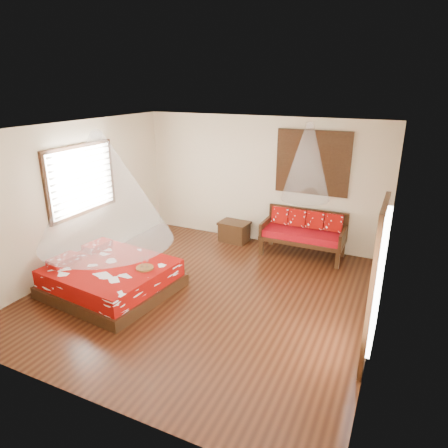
# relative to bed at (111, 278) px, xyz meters

# --- Properties ---
(room) EXTENTS (5.54, 5.54, 2.84)m
(room) POSITION_rel_bed_xyz_m (1.52, 0.59, 1.15)
(room) COLOR black
(room) RESTS_ON ground
(bed) EXTENTS (2.17, 2.00, 0.63)m
(bed) POSITION_rel_bed_xyz_m (0.00, 0.00, 0.00)
(bed) COLOR black
(bed) RESTS_ON floor
(daybed) EXTENTS (1.70, 0.75, 0.94)m
(daybed) POSITION_rel_bed_xyz_m (2.63, 2.97, 0.27)
(daybed) COLOR black
(daybed) RESTS_ON floor
(storage_chest) EXTENTS (0.69, 0.53, 0.46)m
(storage_chest) POSITION_rel_bed_xyz_m (1.01, 3.04, -0.02)
(storage_chest) COLOR black
(storage_chest) RESTS_ON floor
(shutter_panel) EXTENTS (1.52, 0.06, 1.32)m
(shutter_panel) POSITION_rel_bed_xyz_m (2.63, 3.31, 1.65)
(shutter_panel) COLOR black
(shutter_panel) RESTS_ON wall_back
(window_left) EXTENTS (0.10, 1.74, 1.34)m
(window_left) POSITION_rel_bed_xyz_m (-1.19, 0.79, 1.45)
(window_left) COLOR black
(window_left) RESTS_ON wall_left
(glazed_door) EXTENTS (0.08, 1.02, 2.16)m
(glazed_door) POSITION_rel_bed_xyz_m (4.23, -0.01, 0.82)
(glazed_door) COLOR black
(glazed_door) RESTS_ON floor
(wine_tray) EXTENTS (0.30, 0.30, 0.23)m
(wine_tray) POSITION_rel_bed_xyz_m (0.64, 0.13, 0.31)
(wine_tray) COLOR brown
(wine_tray) RESTS_ON bed
(mosquito_net_main) EXTENTS (2.20, 2.20, 1.80)m
(mosquito_net_main) POSITION_rel_bed_xyz_m (0.02, -0.00, 1.60)
(mosquito_net_main) COLOR white
(mosquito_net_main) RESTS_ON ceiling
(mosquito_net_daybed) EXTENTS (0.96, 0.96, 1.50)m
(mosquito_net_daybed) POSITION_rel_bed_xyz_m (2.63, 2.84, 1.75)
(mosquito_net_daybed) COLOR white
(mosquito_net_daybed) RESTS_ON ceiling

